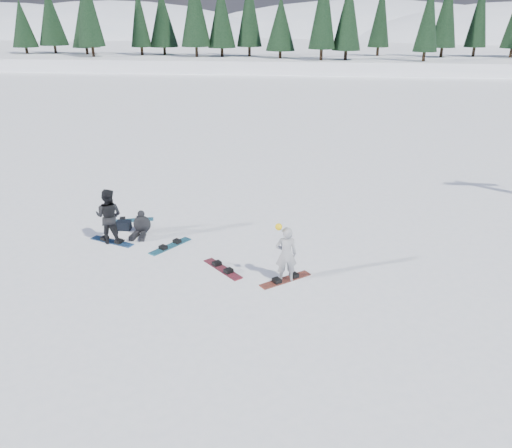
{
  "coord_description": "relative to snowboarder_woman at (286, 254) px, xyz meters",
  "views": [
    {
      "loc": [
        2.16,
        -11.96,
        6.51
      ],
      "look_at": [
        0.67,
        0.82,
        1.1
      ],
      "focal_mm": 35.0,
      "sensor_mm": 36.0,
      "label": 1
    }
  ],
  "objects": [
    {
      "name": "ground",
      "position": [
        -1.59,
        0.33,
        -0.78
      ],
      "size": [
        420.0,
        420.0,
        0.0
      ],
      "primitive_type": "plane",
      "color": "white",
      "rests_on": "ground"
    },
    {
      "name": "alpine_backdrop",
      "position": [
        -13.31,
        189.5,
        -14.76
      ],
      "size": [
        412.5,
        227.0,
        53.2
      ],
      "color": "white",
      "rests_on": "ground"
    },
    {
      "name": "snowboarder_woman",
      "position": [
        0.0,
        0.0,
        0.0
      ],
      "size": [
        0.61,
        0.45,
        1.68
      ],
      "rotation": [
        0.0,
        0.0,
        3.3
      ],
      "color": "#A3A3A8",
      "rests_on": "ground"
    },
    {
      "name": "snowboarder_man",
      "position": [
        -5.5,
        1.8,
        0.08
      ],
      "size": [
        0.87,
        0.69,
        1.73
      ],
      "primitive_type": "imported",
      "rotation": [
        0.0,
        0.0,
        3.09
      ],
      "color": "black",
      "rests_on": "ground"
    },
    {
      "name": "seated_rider",
      "position": [
        -4.77,
        2.53,
        -0.48
      ],
      "size": [
        0.58,
        0.93,
        0.78
      ],
      "rotation": [
        0.0,
        0.0,
        0.05
      ],
      "color": "black",
      "rests_on": "ground"
    },
    {
      "name": "gear_bag",
      "position": [
        -5.47,
        2.78,
        -0.63
      ],
      "size": [
        0.46,
        0.31,
        0.3
      ],
      "primitive_type": "cube",
      "rotation": [
        0.0,
        0.0,
        0.02
      ],
      "color": "black",
      "rests_on": "ground"
    },
    {
      "name": "snowboard_woman",
      "position": [
        0.0,
        0.0,
        -0.77
      ],
      "size": [
        1.34,
        1.16,
        0.03
      ],
      "primitive_type": "cube",
      "rotation": [
        0.0,
        0.0,
        0.68
      ],
      "color": "#983821",
      "rests_on": "ground"
    },
    {
      "name": "snowboard_man",
      "position": [
        -5.5,
        1.8,
        -0.77
      ],
      "size": [
        1.51,
        0.76,
        0.03
      ],
      "primitive_type": "cube",
      "rotation": [
        0.0,
        0.0,
        -0.33
      ],
      "color": "navy",
      "rests_on": "ground"
    },
    {
      "name": "snowboard_loose_a",
      "position": [
        -3.61,
        1.68,
        -0.77
      ],
      "size": [
        1.04,
        1.42,
        0.03
      ],
      "primitive_type": "cube",
      "rotation": [
        0.0,
        0.0,
        1.01
      ],
      "color": "#196C8A",
      "rests_on": "ground"
    },
    {
      "name": "snowboard_loose_c",
      "position": [
        -5.51,
        3.54,
        -0.77
      ],
      "size": [
        1.52,
        0.7,
        0.03
      ],
      "primitive_type": "cube",
      "rotation": [
        0.0,
        0.0,
        0.29
      ],
      "color": "#1A6E93",
      "rests_on": "ground"
    },
    {
      "name": "snowboard_loose_b",
      "position": [
        -1.76,
        0.41,
        -0.77
      ],
      "size": [
        1.26,
        1.25,
        0.03
      ],
      "primitive_type": "cube",
      "rotation": [
        0.0,
        0.0,
        -0.78
      ],
      "color": "maroon",
      "rests_on": "ground"
    }
  ]
}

